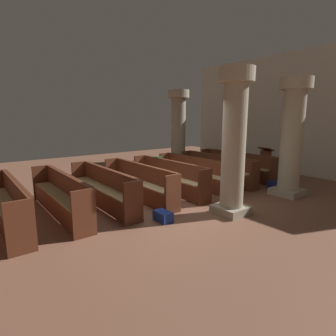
% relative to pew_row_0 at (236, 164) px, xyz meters
% --- Properties ---
extents(ground_plane, '(19.20, 19.20, 0.00)m').
position_rel_pew_row_0_xyz_m(ground_plane, '(0.87, -3.74, -0.47)').
color(ground_plane, brown).
extents(back_wall, '(10.00, 0.16, 4.50)m').
position_rel_pew_row_0_xyz_m(back_wall, '(0.87, 2.34, 1.78)').
color(back_wall, silver).
rests_on(back_wall, ground).
extents(pew_row_0, '(3.05, 0.46, 0.89)m').
position_rel_pew_row_0_xyz_m(pew_row_0, '(0.00, 0.00, 0.00)').
color(pew_row_0, brown).
rests_on(pew_row_0, ground).
extents(pew_row_1, '(3.05, 0.46, 0.89)m').
position_rel_pew_row_0_xyz_m(pew_row_1, '(0.00, -1.02, 0.00)').
color(pew_row_1, brown).
rests_on(pew_row_1, ground).
extents(pew_row_2, '(3.05, 0.47, 0.89)m').
position_rel_pew_row_0_xyz_m(pew_row_2, '(0.00, -2.03, 0.00)').
color(pew_row_2, brown).
rests_on(pew_row_2, ground).
extents(pew_row_3, '(3.05, 0.46, 0.89)m').
position_rel_pew_row_0_xyz_m(pew_row_3, '(0.00, -3.05, 0.00)').
color(pew_row_3, brown).
rests_on(pew_row_3, ground).
extents(pew_row_4, '(3.05, 0.46, 0.89)m').
position_rel_pew_row_0_xyz_m(pew_row_4, '(0.00, -4.07, 0.00)').
color(pew_row_4, brown).
rests_on(pew_row_4, ground).
extents(pew_row_5, '(3.05, 0.47, 0.89)m').
position_rel_pew_row_0_xyz_m(pew_row_5, '(0.00, -5.09, 0.00)').
color(pew_row_5, brown).
rests_on(pew_row_5, ground).
extents(pew_row_6, '(3.05, 0.46, 0.89)m').
position_rel_pew_row_0_xyz_m(pew_row_6, '(0.00, -6.10, 0.00)').
color(pew_row_6, brown).
rests_on(pew_row_6, ground).
extents(pew_row_7, '(3.05, 0.46, 0.89)m').
position_rel_pew_row_0_xyz_m(pew_row_7, '(0.00, -7.12, 0.00)').
color(pew_row_7, brown).
rests_on(pew_row_7, ground).
extents(pillar_aisle_side, '(0.82, 0.82, 3.16)m').
position_rel_pew_row_0_xyz_m(pillar_aisle_side, '(2.30, -0.62, 1.17)').
color(pillar_aisle_side, '#9F967E').
rests_on(pillar_aisle_side, ground).
extents(pillar_far_side, '(0.82, 0.82, 3.16)m').
position_rel_pew_row_0_xyz_m(pillar_far_side, '(-2.25, -0.82, 1.17)').
color(pillar_far_side, '#9F967E').
rests_on(pillar_far_side, ground).
extents(pillar_aisle_rear, '(0.74, 0.74, 3.16)m').
position_rel_pew_row_0_xyz_m(pillar_aisle_rear, '(2.30, -3.05, 1.17)').
color(pillar_aisle_rear, '#9F967E').
rests_on(pillar_aisle_rear, ground).
extents(lectern, '(0.48, 0.45, 1.08)m').
position_rel_pew_row_0_xyz_m(lectern, '(0.54, 0.96, -0.02)').
color(lectern, '#562B1A').
rests_on(lectern, ground).
extents(hymn_book, '(0.16, 0.21, 0.03)m').
position_rel_pew_row_0_xyz_m(hymn_book, '(-0.75, -2.86, 0.43)').
color(hymn_book, '#194723').
rests_on(hymn_book, pew_row_3).
extents(kneeler_box_navy, '(0.43, 0.27, 0.25)m').
position_rel_pew_row_0_xyz_m(kneeler_box_navy, '(1.82, -0.42, -0.35)').
color(kneeler_box_navy, navy).
rests_on(kneeler_box_navy, ground).
extents(kneeler_box_blue, '(0.42, 0.25, 0.21)m').
position_rel_pew_row_0_xyz_m(kneeler_box_blue, '(1.73, -4.54, -0.37)').
color(kneeler_box_blue, navy).
rests_on(kneeler_box_blue, ground).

